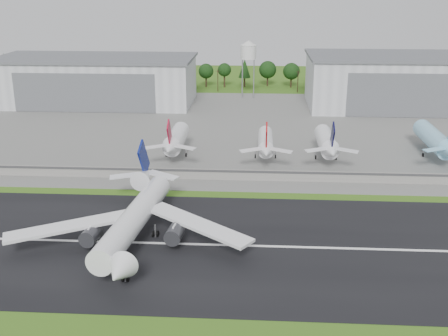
# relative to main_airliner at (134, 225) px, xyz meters

# --- Properties ---
(ground) EXTENTS (600.00, 600.00, 0.00)m
(ground) POSITION_rel_main_airliner_xyz_m (27.71, -9.57, -4.89)
(ground) COLOR #396217
(ground) RESTS_ON ground
(runway) EXTENTS (320.00, 60.00, 0.10)m
(runway) POSITION_rel_main_airliner_xyz_m (27.71, 0.43, -4.84)
(runway) COLOR black
(runway) RESTS_ON ground
(runway_centerline) EXTENTS (220.00, 1.00, 0.02)m
(runway_centerline) POSITION_rel_main_airliner_xyz_m (27.71, 0.43, -4.78)
(runway_centerline) COLOR white
(runway_centerline) RESTS_ON runway
(apron) EXTENTS (320.00, 150.00, 0.10)m
(apron) POSITION_rel_main_airliner_xyz_m (27.71, 110.43, -4.84)
(apron) COLOR slate
(apron) RESTS_ON ground
(blast_fence) EXTENTS (240.00, 0.61, 3.50)m
(blast_fence) POSITION_rel_main_airliner_xyz_m (27.71, 45.42, -3.09)
(blast_fence) COLOR gray
(blast_fence) RESTS_ON ground
(hangar_west) EXTENTS (97.00, 44.00, 23.20)m
(hangar_west) POSITION_rel_main_airliner_xyz_m (-52.29, 155.35, 6.74)
(hangar_west) COLOR silver
(hangar_west) RESTS_ON ground
(hangar_east) EXTENTS (102.00, 47.00, 25.20)m
(hangar_east) POSITION_rel_main_airliner_xyz_m (102.71, 155.35, 7.73)
(hangar_east) COLOR silver
(hangar_east) RESTS_ON ground
(water_tower) EXTENTS (8.40, 8.40, 29.40)m
(water_tower) POSITION_rel_main_airliner_xyz_m (22.71, 175.43, 19.66)
(water_tower) COLOR #99999E
(water_tower) RESTS_ON ground
(utility_poles) EXTENTS (230.00, 3.00, 12.00)m
(utility_poles) POSITION_rel_main_airliner_xyz_m (27.71, 190.43, -4.89)
(utility_poles) COLOR black
(utility_poles) RESTS_ON ground
(treeline) EXTENTS (320.00, 16.00, 22.00)m
(treeline) POSITION_rel_main_airliner_xyz_m (27.71, 205.43, -4.89)
(treeline) COLOR black
(treeline) RESTS_ON ground
(main_airliner) EXTENTS (57.00, 59.27, 18.17)m
(main_airliner) POSITION_rel_main_airliner_xyz_m (0.00, 0.00, 0.00)
(main_airliner) COLOR white
(main_airliner) RESTS_ON runway
(ground_vehicle) EXTENTS (4.57, 2.26, 1.25)m
(ground_vehicle) POSITION_rel_main_airliner_xyz_m (-3.94, -9.31, -4.17)
(ground_vehicle) COLOR #A2D018
(ground_vehicle) RESTS_ON runway
(parked_jet_red_a) EXTENTS (7.36, 31.29, 16.90)m
(parked_jet_red_a) POSITION_rel_main_airliner_xyz_m (-0.11, 67.02, 1.49)
(parked_jet_red_a) COLOR white
(parked_jet_red_a) RESTS_ON ground
(parked_jet_red_b) EXTENTS (7.36, 31.29, 16.40)m
(parked_jet_red_b) POSITION_rel_main_airliner_xyz_m (31.09, 66.95, 1.02)
(parked_jet_red_b) COLOR white
(parked_jet_red_b) RESTS_ON ground
(parked_jet_navy) EXTENTS (7.36, 31.29, 16.85)m
(parked_jet_navy) POSITION_rel_main_airliner_xyz_m (51.95, 67.02, 1.43)
(parked_jet_navy) COLOR white
(parked_jet_navy) RESTS_ON ground
(parked_jet_skyblue) EXTENTS (7.36, 37.29, 17.07)m
(parked_jet_skyblue) POSITION_rel_main_airliner_xyz_m (89.68, 72.05, 1.61)
(parked_jet_skyblue) COLOR #8BCFF1
(parked_jet_skyblue) RESTS_ON ground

